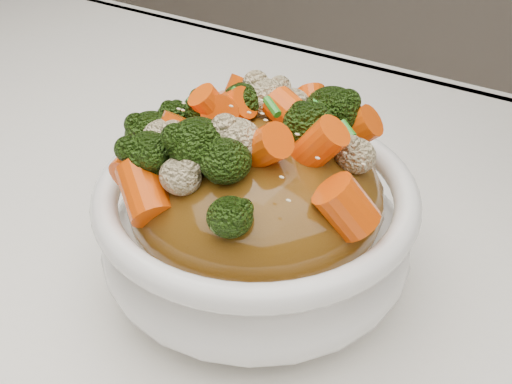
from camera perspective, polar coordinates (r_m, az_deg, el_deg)
The scene contains 8 objects.
tablecloth at distance 0.43m, azimuth -7.52°, elevation -10.05°, with size 1.20×0.80×0.04m, color white.
bowl at distance 0.39m, azimuth 0.00°, elevation -3.60°, with size 0.20×0.20×0.08m, color white, non-canonical shape.
sauce_base at distance 0.37m, azimuth 0.00°, elevation -0.35°, with size 0.16×0.16×0.09m, color brown.
carrots at distance 0.34m, azimuth 0.00°, elevation 7.48°, with size 0.16×0.16×0.05m, color #FF5408, non-canonical shape.
broccoli at distance 0.34m, azimuth 0.00°, elevation 7.35°, with size 0.16×0.16×0.04m, color black, non-canonical shape.
cauliflower at distance 0.34m, azimuth 0.00°, elevation 7.08°, with size 0.16×0.16×0.03m, color beige, non-canonical shape.
scallions at distance 0.34m, azimuth 0.00°, elevation 7.62°, with size 0.12×0.12×0.02m, color #278E20, non-canonical shape.
sesame_seeds at distance 0.34m, azimuth 0.00°, elevation 7.62°, with size 0.14×0.14×0.01m, color beige, non-canonical shape.
Camera 1 is at (0.21, -0.22, 1.03)m, focal length 42.00 mm.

